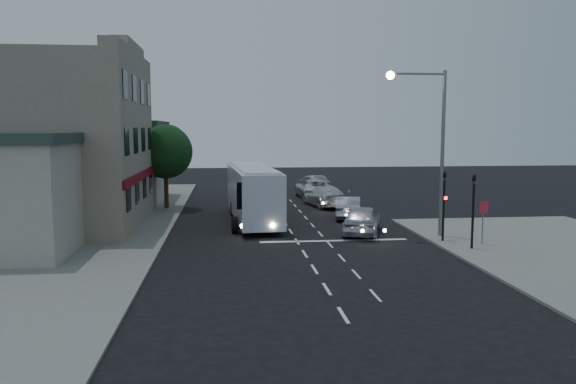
{
  "coord_description": "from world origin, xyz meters",
  "views": [
    {
      "loc": [
        -3.68,
        -27.27,
        5.99
      ],
      "look_at": [
        -0.03,
        6.2,
        2.2
      ],
      "focal_mm": 35.0,
      "sensor_mm": 36.0,
      "label": 1
    }
  ],
  "objects": [
    {
      "name": "sidewalk_far",
      "position": [
        -13.0,
        8.0,
        0.06
      ],
      "size": [
        12.0,
        50.0,
        0.12
      ],
      "primitive_type": "cube",
      "color": "slate",
      "rests_on": "ground"
    },
    {
      "name": "traffic_signal_side",
      "position": [
        8.3,
        -1.2,
        2.42
      ],
      "size": [
        0.18,
        0.15,
        4.1
      ],
      "color": "black",
      "rests_on": "sidewalk_near"
    },
    {
      "name": "car_sedan_c",
      "position": [
        3.87,
        20.8,
        0.82
      ],
      "size": [
        2.98,
        6.03,
        1.65
      ],
      "primitive_type": "imported",
      "rotation": [
        0.0,
        0.0,
        3.18
      ],
      "color": "silver",
      "rests_on": "ground"
    },
    {
      "name": "street_tree",
      "position": [
        -8.21,
        15.02,
        4.5
      ],
      "size": [
        4.0,
        4.0,
        6.2
      ],
      "color": "black",
      "rests_on": "sidewalk_far"
    },
    {
      "name": "road_markings",
      "position": [
        1.29,
        3.31,
        0.0
      ],
      "size": [
        8.0,
        30.55,
        0.01
      ],
      "color": "silver",
      "rests_on": "ground"
    },
    {
      "name": "main_building",
      "position": [
        -13.96,
        8.0,
        5.16
      ],
      "size": [
        10.12,
        12.0,
        11.0
      ],
      "color": "gray",
      "rests_on": "sidewalk_far"
    },
    {
      "name": "tour_bus",
      "position": [
        -2.05,
        8.84,
        1.95
      ],
      "size": [
        3.2,
        11.89,
        3.61
      ],
      "rotation": [
        0.0,
        0.0,
        0.06
      ],
      "color": "silver",
      "rests_on": "ground"
    },
    {
      "name": "car_sedan_b",
      "position": [
        3.83,
        15.35,
        0.79
      ],
      "size": [
        3.22,
        5.74,
        1.57
      ],
      "primitive_type": "imported",
      "rotation": [
        0.0,
        0.0,
        3.34
      ],
      "color": "silver",
      "rests_on": "ground"
    },
    {
      "name": "ground",
      "position": [
        0.0,
        0.0,
        0.0
      ],
      "size": [
        120.0,
        120.0,
        0.0
      ],
      "primitive_type": "plane",
      "color": "black"
    },
    {
      "name": "low_building_north",
      "position": [
        -13.5,
        20.0,
        3.39
      ],
      "size": [
        9.4,
        9.4,
        6.5
      ],
      "color": "tan",
      "rests_on": "sidewalk_far"
    },
    {
      "name": "streetlight",
      "position": [
        7.34,
        2.2,
        5.73
      ],
      "size": [
        3.32,
        0.44,
        9.0
      ],
      "color": "slate",
      "rests_on": "sidewalk_near"
    },
    {
      "name": "regulatory_sign",
      "position": [
        9.3,
        -0.24,
        1.6
      ],
      "size": [
        0.45,
        0.12,
        2.2
      ],
      "color": "slate",
      "rests_on": "sidewalk_near"
    },
    {
      "name": "car_suv",
      "position": [
        3.98,
        3.8,
        0.84
      ],
      "size": [
        3.44,
        5.28,
        1.67
      ],
      "primitive_type": "imported",
      "rotation": [
        0.0,
        0.0,
        2.82
      ],
      "color": "#B6B9C3",
      "rests_on": "ground"
    },
    {
      "name": "car_sedan_a",
      "position": [
        4.43,
        9.49,
        0.74
      ],
      "size": [
        2.54,
        4.71,
        1.47
      ],
      "primitive_type": "imported",
      "rotation": [
        0.0,
        0.0,
        2.91
      ],
      "color": "#908FA2",
      "rests_on": "ground"
    },
    {
      "name": "traffic_signal_main",
      "position": [
        7.6,
        0.78,
        2.42
      ],
      "size": [
        0.25,
        0.35,
        4.1
      ],
      "color": "black",
      "rests_on": "sidewalk_near"
    },
    {
      "name": "car_extra",
      "position": [
        4.66,
        26.03,
        0.76
      ],
      "size": [
        2.52,
        4.87,
        1.53
      ],
      "primitive_type": "imported",
      "rotation": [
        0.0,
        0.0,
        3.35
      ],
      "color": "gray",
      "rests_on": "ground"
    }
  ]
}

